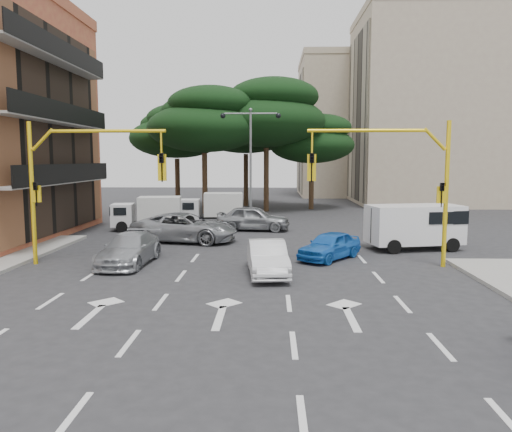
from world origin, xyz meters
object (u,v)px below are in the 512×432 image
at_px(signal_mast_left, 73,173).
at_px(car_blue_compact, 330,246).
at_px(van_white, 414,227).
at_px(box_truck_a, 147,214).
at_px(box_truck_b, 212,208).
at_px(car_silver_cross_a, 185,227).
at_px(car_silver_cross_b, 253,218).
at_px(car_white_hatch, 267,258).
at_px(signal_mast_right, 403,173).
at_px(street_lamp_center, 251,145).
at_px(car_silver_wagon, 129,249).

relative_size(signal_mast_left, car_blue_compact, 1.65).
bearing_deg(van_white, box_truck_a, -124.31).
height_order(van_white, box_truck_b, van_white).
height_order(signal_mast_left, car_silver_cross_a, signal_mast_left).
height_order(car_silver_cross_b, box_truck_b, box_truck_b).
height_order(car_white_hatch, box_truck_a, box_truck_a).
bearing_deg(box_truck_a, signal_mast_right, -135.10).
xyz_separation_m(street_lamp_center, car_blue_compact, (4.06, -12.59, -4.81)).
height_order(signal_mast_right, box_truck_b, signal_mast_right).
bearing_deg(car_silver_cross_a, street_lamp_center, -10.40).
height_order(street_lamp_center, box_truck_a, street_lamp_center).
distance_m(signal_mast_left, car_silver_cross_a, 7.61).
bearing_deg(van_white, signal_mast_left, -86.87).
height_order(car_silver_wagon, van_white, van_white).
bearing_deg(car_white_hatch, car_silver_cross_b, 88.92).
bearing_deg(box_truck_a, box_truck_b, -55.40).
height_order(signal_mast_left, box_truck_a, signal_mast_left).
xyz_separation_m(signal_mast_left, street_lamp_center, (6.80, 14.01, 1.54)).
relative_size(car_silver_wagon, box_truck_a, 1.05).
xyz_separation_m(car_white_hatch, car_silver_cross_b, (-0.99, 12.00, 0.12)).
bearing_deg(box_truck_b, car_silver_cross_b, -141.90).
xyz_separation_m(car_silver_cross_b, van_white, (8.19, -6.33, 0.35)).
distance_m(car_blue_compact, box_truck_a, 13.62).
bearing_deg(signal_mast_right, car_white_hatch, -163.19).
relative_size(signal_mast_right, street_lamp_center, 0.77).
xyz_separation_m(box_truck_a, box_truck_b, (3.67, 3.28, 0.01)).
distance_m(car_blue_compact, car_silver_cross_a, 8.57).
xyz_separation_m(car_white_hatch, box_truck_b, (-3.95, 15.17, 0.41)).
distance_m(car_silver_wagon, car_silver_cross_b, 11.37).
xyz_separation_m(signal_mast_right, car_blue_compact, (-2.75, 1.42, -3.26)).
height_order(car_silver_wagon, box_truck_b, box_truck_b).
height_order(signal_mast_right, car_silver_cross_a, signal_mast_right).
xyz_separation_m(car_blue_compact, car_silver_cross_b, (-3.74, 8.92, 0.16)).
bearing_deg(car_silver_wagon, signal_mast_left, -174.68).
bearing_deg(car_silver_cross_a, signal_mast_right, -109.36).
distance_m(car_blue_compact, box_truck_b, 13.83).
xyz_separation_m(car_silver_cross_a, car_silver_cross_b, (3.53, 4.38, -0.01)).
distance_m(signal_mast_left, box_truck_b, 14.41).
relative_size(car_white_hatch, van_white, 0.89).
bearing_deg(car_white_hatch, car_silver_cross_a, 114.86).
bearing_deg(box_truck_a, car_silver_cross_a, -151.16).
bearing_deg(street_lamp_center, box_truck_a, -149.12).
relative_size(car_silver_wagon, box_truck_b, 1.03).
xyz_separation_m(street_lamp_center, car_white_hatch, (1.30, -15.67, -4.77)).
bearing_deg(car_silver_cross_a, car_white_hatch, -137.98).
height_order(car_silver_wagon, car_silver_cross_a, car_silver_cross_a).
relative_size(street_lamp_center, car_blue_compact, 2.14).
xyz_separation_m(signal_mast_left, car_silver_cross_b, (7.12, 10.34, -3.11)).
xyz_separation_m(car_white_hatch, van_white, (7.20, 5.67, 0.47)).
distance_m(car_silver_cross_a, box_truck_b, 7.58).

